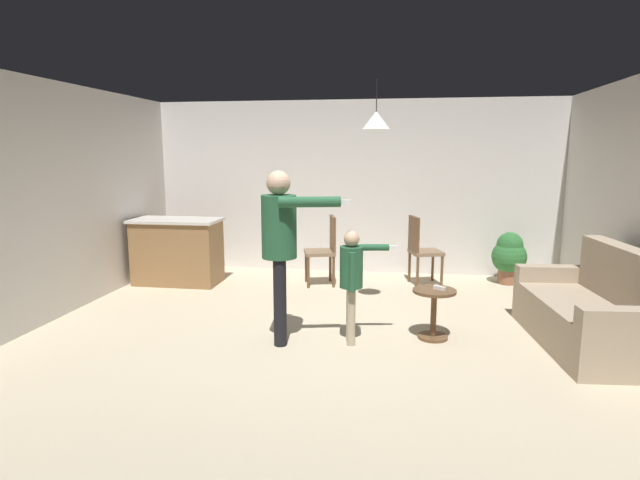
# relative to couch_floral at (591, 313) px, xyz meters

# --- Properties ---
(ground) EXTENTS (7.68, 7.68, 0.00)m
(ground) POSITION_rel_couch_floral_xyz_m (-2.62, -0.28, -0.33)
(ground) COLOR beige
(wall_back) EXTENTS (6.40, 0.10, 2.70)m
(wall_back) POSITION_rel_couch_floral_xyz_m (-2.62, 2.92, 1.02)
(wall_back) COLOR silver
(wall_back) RESTS_ON ground
(wall_left) EXTENTS (0.10, 6.40, 2.70)m
(wall_left) POSITION_rel_couch_floral_xyz_m (-5.82, -0.28, 1.02)
(wall_left) COLOR silver
(wall_left) RESTS_ON ground
(couch_floral) EXTENTS (1.01, 1.87, 1.00)m
(couch_floral) POSITION_rel_couch_floral_xyz_m (0.00, 0.00, 0.00)
(couch_floral) COLOR tan
(couch_floral) RESTS_ON ground
(kitchen_counter) EXTENTS (1.26, 0.66, 0.95)m
(kitchen_counter) POSITION_rel_couch_floral_xyz_m (-5.07, 1.72, 0.15)
(kitchen_counter) COLOR olive
(kitchen_counter) RESTS_ON ground
(side_table_by_couch) EXTENTS (0.44, 0.44, 0.52)m
(side_table_by_couch) POSITION_rel_couch_floral_xyz_m (-1.52, -0.03, -0.00)
(side_table_by_couch) COLOR brown
(side_table_by_couch) RESTS_ON ground
(person_adult) EXTENTS (0.88, 0.49, 1.73)m
(person_adult) POSITION_rel_couch_floral_xyz_m (-3.04, -0.37, 0.74)
(person_adult) COLOR black
(person_adult) RESTS_ON ground
(person_child) EXTENTS (0.57, 0.39, 1.14)m
(person_child) POSITION_rel_couch_floral_xyz_m (-2.34, -0.29, 0.38)
(person_child) COLOR tan
(person_child) RESTS_ON ground
(dining_chair_by_counter) EXTENTS (0.53, 0.53, 1.00)m
(dining_chair_by_counter) POSITION_rel_couch_floral_xyz_m (-1.57, 2.18, 0.21)
(dining_chair_by_counter) COLOR brown
(dining_chair_by_counter) RESTS_ON ground
(dining_chair_near_wall) EXTENTS (0.51, 0.51, 1.00)m
(dining_chair_near_wall) POSITION_rel_couch_floral_xyz_m (-2.94, 1.97, 0.21)
(dining_chair_near_wall) COLOR brown
(dining_chair_near_wall) RESTS_ON ground
(potted_plant_corner) EXTENTS (0.49, 0.49, 0.76)m
(potted_plant_corner) POSITION_rel_couch_floral_xyz_m (-0.30, 2.44, 0.09)
(potted_plant_corner) COLOR brown
(potted_plant_corner) RESTS_ON ground
(spare_remote_on_table) EXTENTS (0.13, 0.11, 0.04)m
(spare_remote_on_table) POSITION_rel_couch_floral_xyz_m (-1.47, -0.03, 0.21)
(spare_remote_on_table) COLOR white
(spare_remote_on_table) RESTS_ON side_table_by_couch
(ceiling_light_pendant) EXTENTS (0.32, 0.32, 0.55)m
(ceiling_light_pendant) POSITION_rel_couch_floral_xyz_m (-2.18, 0.70, 1.92)
(ceiling_light_pendant) COLOR silver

